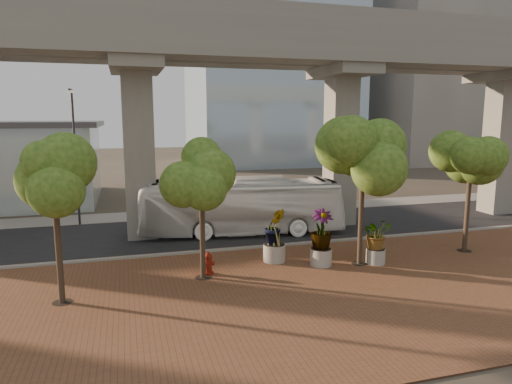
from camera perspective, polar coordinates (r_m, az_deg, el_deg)
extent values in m
plane|color=#393329|center=(25.33, -0.06, -5.82)|extent=(160.00, 160.00, 0.00)
cube|color=brown|center=(18.14, 7.07, -12.04)|extent=(70.00, 13.00, 0.06)
cube|color=black|center=(27.19, -1.23, -4.72)|extent=(90.00, 8.00, 0.04)
cube|color=gray|center=(23.46, 1.29, -6.85)|extent=(70.00, 0.25, 0.16)
cube|color=gray|center=(32.41, -3.72, -2.43)|extent=(90.00, 3.00, 0.06)
cube|color=gray|center=(25.14, -0.33, 18.21)|extent=(72.00, 2.40, 1.80)
cube|color=gray|center=(28.20, -2.18, 17.23)|extent=(72.00, 2.40, 1.80)
cube|color=gray|center=(24.36, 0.42, 21.85)|extent=(72.00, 0.12, 1.00)
cube|color=gray|center=(29.48, -2.74, 19.64)|extent=(72.00, 0.12, 1.00)
cube|color=gray|center=(74.64, 21.38, 12.83)|extent=(18.00, 16.00, 24.00)
imported|color=white|center=(25.88, -1.82, -1.88)|extent=(11.68, 4.15, 3.18)
cylinder|color=maroon|center=(19.69, -5.96, -10.03)|extent=(0.44, 0.44, 0.10)
cylinder|color=maroon|center=(19.57, -5.97, -9.05)|extent=(0.29, 0.29, 0.71)
sphere|color=maroon|center=(19.46, -5.99, -8.05)|extent=(0.34, 0.34, 0.34)
cylinder|color=maroon|center=(19.42, -6.00, -7.60)|extent=(0.10, 0.10, 0.12)
cylinder|color=maroon|center=(19.55, -5.98, -8.88)|extent=(0.49, 0.20, 0.20)
cylinder|color=gray|center=(21.58, 14.72, -7.75)|extent=(0.86, 0.86, 0.67)
imported|color=#2C5315|center=(21.30, 14.83, -5.04)|extent=(1.91, 1.91, 1.43)
cylinder|color=#9B978C|center=(20.82, 8.11, -8.03)|extent=(0.97, 0.97, 0.75)
imported|color=#2C5315|center=(20.48, 8.19, -4.65)|extent=(2.37, 2.37, 1.78)
cylinder|color=#A4A094|center=(21.16, 2.30, -7.60)|extent=(1.02, 1.02, 0.79)
imported|color=#2C5315|center=(20.83, 2.32, -4.32)|extent=(2.27, 2.27, 1.70)
cylinder|color=#473729|center=(17.61, -23.43, -6.93)|extent=(0.22, 0.22, 3.72)
cylinder|color=black|center=(18.19, -23.04, -12.56)|extent=(0.70, 0.70, 0.01)
cylinder|color=#473729|center=(18.84, -6.70, -5.98)|extent=(0.22, 0.22, 3.21)
cylinder|color=black|center=(19.32, -6.61, -10.56)|extent=(0.70, 0.70, 0.01)
cylinder|color=#473729|center=(20.96, 12.95, -4.03)|extent=(0.22, 0.22, 3.60)
cylinder|color=black|center=(21.44, 12.77, -8.71)|extent=(0.70, 0.70, 0.01)
cylinder|color=#473729|center=(24.67, 24.86, -2.60)|extent=(0.22, 0.22, 3.66)
cylinder|color=black|center=(25.09, 24.57, -6.68)|extent=(0.70, 0.70, 0.01)
cylinder|color=#303035|center=(29.82, -21.61, 3.84)|extent=(0.14, 0.14, 8.13)
cube|color=#303035|center=(29.25, -22.19, 11.69)|extent=(0.15, 1.02, 0.15)
cube|color=silver|center=(28.74, -22.28, 11.54)|extent=(0.41, 0.20, 0.12)
cylinder|color=#2C2C31|center=(32.60, 9.87, 5.34)|extent=(0.15, 0.15, 8.79)
cube|color=#2C2C31|center=(32.11, 10.53, 13.12)|extent=(0.16, 1.10, 0.16)
cube|color=silver|center=(31.61, 10.98, 12.96)|extent=(0.44, 0.22, 0.13)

